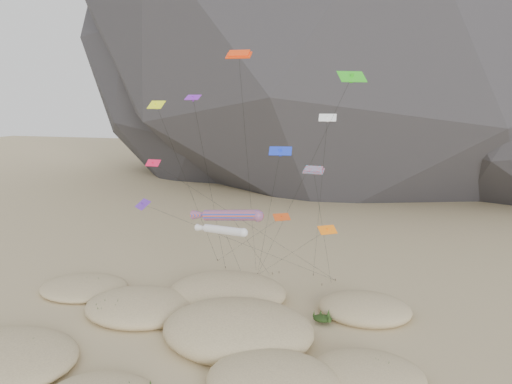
# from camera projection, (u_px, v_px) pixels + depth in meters

# --- Properties ---
(ground) EXTENTS (500.00, 500.00, 0.00)m
(ground) POSITION_uv_depth(u_px,v_px,m) (196.00, 355.00, 48.68)
(ground) COLOR #CCB789
(ground) RESTS_ON ground
(dunes) EXTENTS (48.13, 34.80, 4.52)m
(dunes) POSITION_uv_depth(u_px,v_px,m) (199.00, 326.00, 53.15)
(dunes) COLOR #CCB789
(dunes) RESTS_ON ground
(dune_grass) EXTENTS (41.32, 29.54, 1.60)m
(dune_grass) POSITION_uv_depth(u_px,v_px,m) (197.00, 328.00, 52.53)
(dune_grass) COLOR black
(dune_grass) RESTS_ON ground
(kite_stakes) EXTENTS (18.78, 5.83, 0.30)m
(kite_stakes) POSITION_uv_depth(u_px,v_px,m) (276.00, 273.00, 71.39)
(kite_stakes) COLOR #3F2D1E
(kite_stakes) RESTS_ON ground
(rainbow_tube_kite) EXTENTS (9.22, 14.79, 12.78)m
(rainbow_tube_kite) POSITION_uv_depth(u_px,v_px,m) (228.00, 215.00, 56.12)
(rainbow_tube_kite) COLOR #FE571A
(rainbow_tube_kite) RESTS_ON ground
(white_tube_kite) EXTENTS (7.23, 14.29, 11.08)m
(white_tube_kite) POSITION_uv_depth(u_px,v_px,m) (222.00, 230.00, 55.24)
(white_tube_kite) COLOR silver
(white_tube_kite) RESTS_ON ground
(orange_parafoil) EXTENTS (2.97, 11.50, 30.25)m
(orange_parafoil) POSITION_uv_depth(u_px,v_px,m) (239.00, 57.00, 57.47)
(orange_parafoil) COLOR #FA3C0D
(orange_parafoil) RESTS_ON ground
(multi_parafoil) EXTENTS (2.27, 14.03, 17.71)m
(multi_parafoil) POSITION_uv_depth(u_px,v_px,m) (314.00, 172.00, 52.45)
(multi_parafoil) COLOR red
(multi_parafoil) RESTS_ON ground
(delta_kites) EXTENTS (27.42, 23.22, 27.36)m
(delta_kites) POSITION_uv_depth(u_px,v_px,m) (247.00, 154.00, 55.07)
(delta_kites) COLOR #E51540
(delta_kites) RESTS_ON ground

